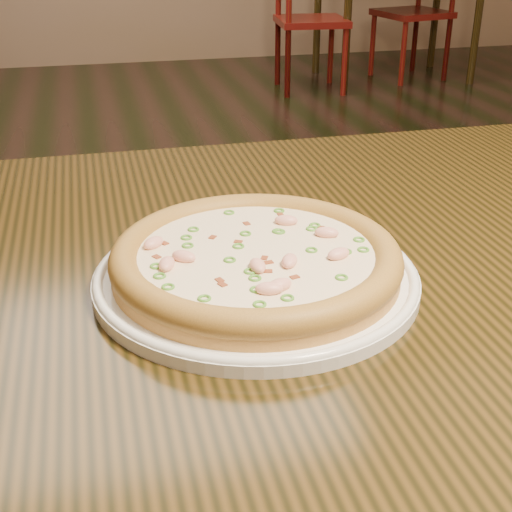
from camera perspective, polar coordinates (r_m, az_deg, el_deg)
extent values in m
plane|color=black|center=(1.59, -1.24, -16.65)|extent=(9.00, 9.00, 0.00)
cube|color=black|center=(0.78, 7.79, -0.82)|extent=(1.20, 0.80, 0.04)
cylinder|color=white|center=(0.69, 0.00, -1.79)|extent=(0.31, 0.31, 0.01)
torus|color=white|center=(0.69, 0.00, -1.35)|extent=(0.31, 0.31, 0.01)
cylinder|color=#C28645|center=(0.68, 0.00, -0.68)|extent=(0.27, 0.27, 0.02)
torus|color=#AB7B2F|center=(0.68, 0.00, 0.00)|extent=(0.28, 0.28, 0.03)
cylinder|color=#F0EABD|center=(0.68, 0.00, 0.19)|extent=(0.23, 0.23, 0.00)
ellipsoid|color=#F2B29E|center=(0.61, 1.89, -2.34)|extent=(0.03, 0.02, 0.01)
ellipsoid|color=#F2B29E|center=(0.71, 5.67, 1.88)|extent=(0.03, 0.02, 0.01)
ellipsoid|color=#F2B29E|center=(0.65, -7.16, -0.63)|extent=(0.02, 0.03, 0.01)
ellipsoid|color=#F2B29E|center=(0.73, 2.43, 2.87)|extent=(0.03, 0.02, 0.01)
ellipsoid|color=#F2B29E|center=(0.67, 6.62, 0.17)|extent=(0.03, 0.02, 0.01)
ellipsoid|color=#F2B29E|center=(0.60, 1.06, -2.62)|extent=(0.03, 0.02, 0.01)
ellipsoid|color=#F2B29E|center=(0.66, -5.80, -0.03)|extent=(0.03, 0.03, 0.01)
ellipsoid|color=#F2B29E|center=(0.69, -8.21, 1.05)|extent=(0.03, 0.03, 0.01)
ellipsoid|color=#F2B29E|center=(0.64, 0.12, -0.78)|extent=(0.01, 0.02, 0.01)
ellipsoid|color=#F2B29E|center=(0.65, 2.69, -0.39)|extent=(0.02, 0.03, 0.01)
cube|color=maroon|center=(0.66, 0.67, -0.22)|extent=(0.01, 0.01, 0.00)
cube|color=maroon|center=(0.76, 1.97, 3.27)|extent=(0.01, 0.01, 0.00)
cube|color=maroon|center=(0.67, -7.95, -0.13)|extent=(0.01, 0.01, 0.00)
cube|color=maroon|center=(0.70, -7.33, 0.96)|extent=(0.01, 0.01, 0.00)
cube|color=maroon|center=(0.65, 1.02, -0.58)|extent=(0.01, 0.01, 0.00)
cube|color=maroon|center=(0.63, 3.12, -1.77)|extent=(0.01, 0.01, 0.00)
cube|color=maroon|center=(0.70, -3.50, 1.44)|extent=(0.01, 0.01, 0.00)
cube|color=maroon|center=(0.69, -1.43, 1.09)|extent=(0.01, 0.01, 0.00)
cube|color=maroon|center=(0.64, 0.97, -1.29)|extent=(0.01, 0.01, 0.00)
cube|color=maroon|center=(0.73, -0.75, 2.55)|extent=(0.01, 0.01, 0.00)
cube|color=maroon|center=(0.62, -2.70, -2.36)|extent=(0.01, 0.01, 0.00)
cube|color=maroon|center=(0.74, 2.18, 2.74)|extent=(0.01, 0.01, 0.00)
cube|color=maroon|center=(0.67, -5.94, 0.16)|extent=(0.01, 0.01, 0.00)
cube|color=maroon|center=(0.73, 5.24, 2.20)|extent=(0.01, 0.01, 0.00)
cube|color=maroon|center=(0.62, -2.93, -2.01)|extent=(0.01, 0.01, 0.00)
torus|color=#478A27|center=(0.73, 4.73, 2.45)|extent=(0.01, 0.01, 0.00)
torus|color=#478A27|center=(0.68, 4.47, 0.47)|extent=(0.01, 0.01, 0.00)
torus|color=#478A27|center=(0.63, -7.72, -1.60)|extent=(0.01, 0.01, 0.00)
torus|color=#478A27|center=(0.72, 4.47, 2.18)|extent=(0.01, 0.01, 0.00)
torus|color=#478A27|center=(0.68, 8.58, 0.50)|extent=(0.02, 0.02, 0.00)
torus|color=#478A27|center=(0.77, 1.86, 3.63)|extent=(0.02, 0.02, 0.00)
torus|color=#478A27|center=(0.61, 0.02, -2.71)|extent=(0.01, 0.01, 0.00)
torus|color=#478A27|center=(0.69, -5.49, 0.83)|extent=(0.02, 0.02, 0.00)
torus|color=#478A27|center=(0.62, -7.05, -2.47)|extent=(0.02, 0.02, 0.00)
torus|color=#478A27|center=(0.70, 8.24, 1.30)|extent=(0.01, 0.01, 0.00)
torus|color=#478A27|center=(0.71, -5.60, 1.47)|extent=(0.01, 0.01, 0.00)
torus|color=#478A27|center=(0.68, 7.20, 0.34)|extent=(0.01, 0.01, 0.00)
torus|color=#478A27|center=(0.63, -0.09, -1.79)|extent=(0.02, 0.02, 0.00)
torus|color=#478A27|center=(0.59, 0.29, -3.89)|extent=(0.01, 0.01, 0.00)
torus|color=#478A27|center=(0.63, 6.86, -1.72)|extent=(0.02, 0.02, 0.00)
torus|color=#478A27|center=(0.72, 1.90, 1.95)|extent=(0.02, 0.02, 0.00)
torus|color=#478A27|center=(0.68, -1.42, 0.78)|extent=(0.02, 0.02, 0.00)
torus|color=#478A27|center=(0.60, -4.16, -3.41)|extent=(0.01, 0.01, 0.00)
torus|color=#478A27|center=(0.66, -2.12, -0.32)|extent=(0.01, 0.01, 0.00)
torus|color=#478A27|center=(0.60, 2.53, -3.38)|extent=(0.01, 0.01, 0.00)
torus|color=#478A27|center=(0.72, 1.75, 1.98)|extent=(0.02, 0.02, 0.00)
torus|color=#478A27|center=(0.71, -0.86, 1.80)|extent=(0.01, 0.01, 0.00)
torus|color=#478A27|center=(0.76, -2.17, 3.49)|extent=(0.02, 0.02, 0.00)
torus|color=#478A27|center=(0.65, -7.99, -0.82)|extent=(0.02, 0.02, 0.00)
torus|color=#478A27|center=(0.64, -0.48, -1.24)|extent=(0.01, 0.01, 0.00)
torus|color=#478A27|center=(0.72, -5.04, 2.13)|extent=(0.01, 0.01, 0.00)
cylinder|color=black|center=(4.72, 7.26, 17.18)|extent=(0.05, 0.05, 0.71)
cylinder|color=black|center=(5.10, 17.23, 16.94)|extent=(0.05, 0.05, 0.71)
cylinder|color=black|center=(5.28, 4.92, 18.22)|extent=(0.05, 0.05, 0.71)
cylinder|color=black|center=(5.62, 14.14, 18.06)|extent=(0.05, 0.05, 0.71)
cube|color=#630C11|center=(4.72, 4.45, 18.22)|extent=(0.46, 0.46, 0.04)
cylinder|color=#630C11|center=(4.63, 7.10, 15.12)|extent=(0.04, 0.04, 0.41)
cylinder|color=#630C11|center=(4.97, 6.00, 15.93)|extent=(0.04, 0.04, 0.41)
cylinder|color=#630C11|center=(4.55, 2.55, 15.09)|extent=(0.04, 0.04, 0.41)
cylinder|color=#630C11|center=(4.90, 1.75, 15.90)|extent=(0.04, 0.04, 0.41)
cylinder|color=#630C11|center=(4.50, 2.63, 18.46)|extent=(0.04, 0.04, 0.95)
cylinder|color=#630C11|center=(4.85, 1.79, 19.04)|extent=(0.04, 0.04, 0.95)
cube|color=#630C11|center=(5.18, 12.39, 18.43)|extent=(0.50, 0.50, 0.04)
cylinder|color=#630C11|center=(5.25, 9.30, 16.29)|extent=(0.04, 0.04, 0.41)
cylinder|color=#630C11|center=(4.96, 11.69, 15.54)|extent=(0.04, 0.04, 0.41)
cylinder|color=#630C11|center=(5.46, 12.57, 16.39)|extent=(0.04, 0.04, 0.41)
cylinder|color=#630C11|center=(5.18, 15.03, 15.64)|extent=(0.04, 0.04, 0.41)
cylinder|color=#630C11|center=(5.42, 12.86, 19.20)|extent=(0.04, 0.04, 0.95)
cylinder|color=#630C11|center=(5.14, 15.39, 18.59)|extent=(0.04, 0.04, 0.95)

